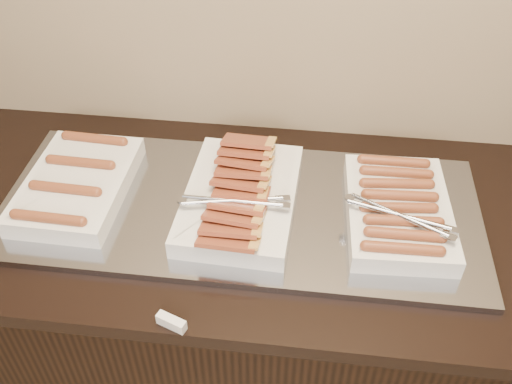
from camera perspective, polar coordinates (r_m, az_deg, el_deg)
counter at (r=1.79m, az=-1.51°, el=-12.27°), size 2.06×0.76×0.90m
warming_tray at (r=1.44m, az=-1.62°, el=-1.64°), size 1.20×0.50×0.02m
dish_left at (r=1.52m, az=-17.45°, el=0.78°), size 0.25×0.37×0.07m
dish_center at (r=1.41m, az=-1.61°, el=-0.44°), size 0.28×0.43×0.10m
dish_right at (r=1.42m, az=14.03°, el=-1.75°), size 0.27×0.38×0.08m
label_holder at (r=1.23m, az=-8.46°, el=-12.76°), size 0.07×0.04×0.03m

